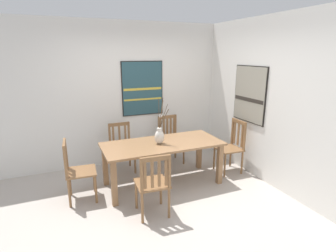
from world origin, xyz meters
name	(u,v)px	position (x,y,z in m)	size (l,w,h in m)	color
ground_plane	(167,204)	(0.00, 0.00, -0.01)	(6.40, 6.40, 0.03)	#B2A89E
wall_back	(130,94)	(0.00, 1.86, 1.35)	(6.40, 0.12, 2.70)	silver
wall_side	(274,103)	(1.86, 0.00, 1.35)	(0.12, 6.40, 2.70)	silver
dining_table	(163,149)	(0.17, 0.58, 0.62)	(1.92, 0.85, 0.72)	#8E6642
centerpiece_vase	(159,135)	(0.11, 0.56, 0.86)	(0.24, 0.18, 0.75)	silver
chair_0	(77,170)	(-1.17, 0.60, 0.48)	(0.45, 0.45, 0.92)	brown
chair_1	(170,138)	(0.67, 1.42, 0.49)	(0.44, 0.44, 0.92)	brown
chair_2	(122,146)	(-0.32, 1.38, 0.46)	(0.42, 0.42, 0.88)	brown
chair_3	(231,146)	(1.51, 0.56, 0.49)	(0.43, 0.43, 0.96)	brown
chair_4	(153,183)	(-0.28, -0.22, 0.47)	(0.45, 0.45, 0.90)	brown
painting_on_back_wall	(142,88)	(0.24, 1.79, 1.45)	(0.83, 0.05, 1.05)	black
painting_on_side_wall	(250,94)	(1.79, 0.51, 1.42)	(0.05, 0.80, 0.98)	black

